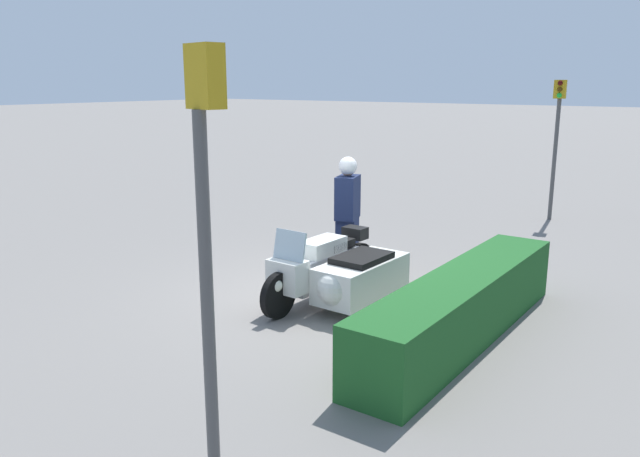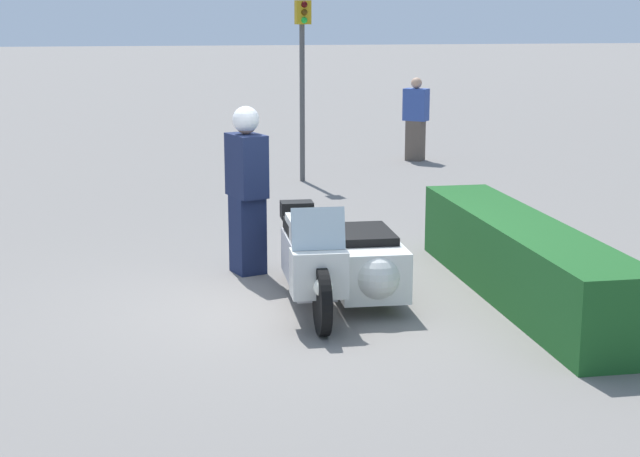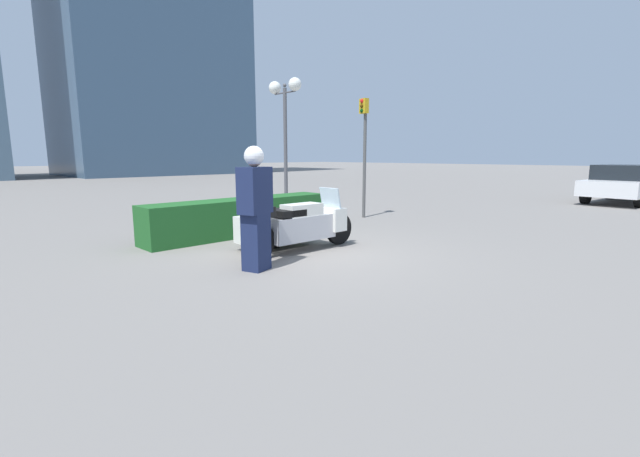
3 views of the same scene
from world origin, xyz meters
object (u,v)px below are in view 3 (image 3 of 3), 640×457
(parked_car_background, at_px, (625,183))
(twin_lamp_post, at_px, (285,104))
(officer_rider, at_px, (255,206))
(police_motorcycle, at_px, (291,225))
(hedge_bush_curbside, at_px, (242,217))
(traffic_light_near, at_px, (364,140))

(parked_car_background, bearing_deg, twin_lamp_post, 147.64)
(officer_rider, bearing_deg, police_motorcycle, 101.30)
(parked_car_background, bearing_deg, hedge_bush_curbside, 166.42)
(hedge_bush_curbside, height_order, twin_lamp_post, twin_lamp_post)
(police_motorcycle, relative_size, officer_rider, 1.35)
(police_motorcycle, height_order, twin_lamp_post, twin_lamp_post)
(traffic_light_near, xyz_separation_m, parked_car_background, (9.91, -4.40, -1.43))
(hedge_bush_curbside, xyz_separation_m, traffic_light_near, (4.03, -0.16, 1.77))
(twin_lamp_post, distance_m, parked_car_background, 12.91)
(twin_lamp_post, xyz_separation_m, traffic_light_near, (0.19, -3.19, -1.22))
(officer_rider, xyz_separation_m, parked_car_background, (15.49, -1.88, -0.25))
(traffic_light_near, relative_size, parked_car_background, 0.74)
(hedge_bush_curbside, relative_size, parked_car_background, 1.00)
(officer_rider, relative_size, traffic_light_near, 0.58)
(police_motorcycle, relative_size, twin_lamp_post, 0.61)
(officer_rider, distance_m, parked_car_background, 15.61)
(twin_lamp_post, relative_size, traffic_light_near, 1.26)
(twin_lamp_post, distance_m, traffic_light_near, 3.42)
(hedge_bush_curbside, bearing_deg, officer_rider, -120.09)
(officer_rider, height_order, traffic_light_near, traffic_light_near)
(police_motorcycle, xyz_separation_m, traffic_light_near, (4.17, 1.71, 1.72))
(police_motorcycle, bearing_deg, hedge_bush_curbside, 87.13)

